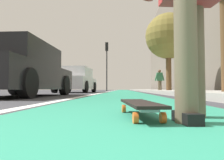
{
  "coord_description": "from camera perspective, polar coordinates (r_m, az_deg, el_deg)",
  "views": [
    {
      "loc": [
        -0.63,
        0.05,
        0.21
      ],
      "look_at": [
        10.9,
        0.63,
        0.7
      ],
      "focal_mm": 33.84,
      "sensor_mm": 36.0,
      "label": 1
    }
  ],
  "objects": [
    {
      "name": "ground_plane",
      "position": [
        10.63,
        3.14,
        -3.58
      ],
      "size": [
        80.0,
        80.0,
        0.0
      ],
      "primitive_type": "plane",
      "color": "#38383D"
    },
    {
      "name": "bike_lane_paint",
      "position": [
        24.63,
        3.0,
        -2.93
      ],
      "size": [
        56.0,
        2.04,
        0.0
      ],
      "primitive_type": "cube",
      "color": "#288466",
      "rests_on": "ground"
    },
    {
      "name": "lane_stripe_white",
      "position": [
        20.66,
        -0.23,
        -3.02
      ],
      "size": [
        52.0,
        0.16,
        0.01
      ],
      "primitive_type": "cube",
      "color": "silver",
      "rests_on": "ground"
    },
    {
      "name": "sidewalk_curb",
      "position": [
        18.88,
        12.3,
        -2.81
      ],
      "size": [
        52.0,
        3.2,
        0.14
      ],
      "primitive_type": "cube",
      "color": "#9E9B93",
      "rests_on": "ground"
    },
    {
      "name": "building_facade",
      "position": [
        24.29,
        18.21,
        12.49
      ],
      "size": [
        40.0,
        1.2,
        12.84
      ],
      "primitive_type": "cube",
      "color": "#6B6358",
      "rests_on": "ground"
    },
    {
      "name": "skateboard",
      "position": [
        1.61,
        7.49,
        -6.6
      ],
      "size": [
        0.86,
        0.29,
        0.11
      ],
      "color": "orange",
      "rests_on": "ground"
    },
    {
      "name": "parked_car_near",
      "position": [
        6.61,
        -23.68,
        2.25
      ],
      "size": [
        4.53,
        2.05,
        1.5
      ],
      "color": "black",
      "rests_on": "ground"
    },
    {
      "name": "parked_car_mid",
      "position": [
        12.98,
        -9.72,
        -0.16
      ],
      "size": [
        4.23,
        2.08,
        1.49
      ],
      "color": "silver",
      "rests_on": "ground"
    },
    {
      "name": "traffic_light",
      "position": [
        20.47,
        -1.42,
        6.03
      ],
      "size": [
        0.33,
        0.28,
        4.71
      ],
      "color": "#2D2D2D",
      "rests_on": "ground"
    },
    {
      "name": "street_tree_mid",
      "position": [
        13.05,
        14.96,
        11.31
      ],
      "size": [
        2.67,
        2.67,
        4.66
      ],
      "color": "brown",
      "rests_on": "ground"
    },
    {
      "name": "pedestrian_distant",
      "position": [
        14.54,
        12.74,
        0.2
      ],
      "size": [
        0.43,
        0.66,
        1.52
      ],
      "color": "brown",
      "rests_on": "ground"
    }
  ]
}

